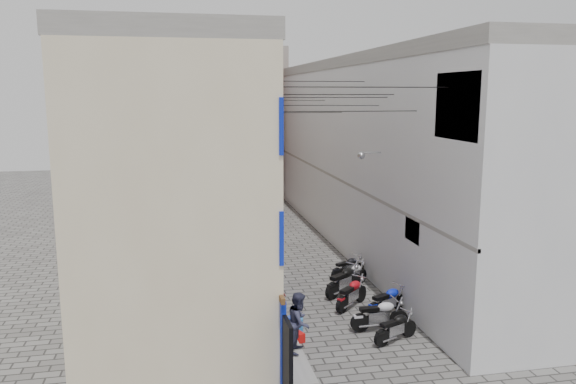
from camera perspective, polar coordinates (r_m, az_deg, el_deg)
plinth at (r=26.62m, az=-4.83°, el=-5.78°), size 0.90×26.00×0.25m
building_left at (r=25.57m, az=-11.50°, el=3.40°), size 5.10×27.00×9.00m
building_right at (r=27.46m, az=9.84°, el=3.91°), size 5.94×26.00×9.00m
building_far_brick_left at (r=40.64m, az=-7.31°, el=6.59°), size 6.00×6.00×10.00m
building_far_brick_right at (r=43.32m, az=-0.84°, el=5.55°), size 5.00×6.00×8.00m
building_far_concrete at (r=46.76m, az=-5.40°, el=7.67°), size 8.00×5.00×11.00m
far_shopfront at (r=38.48m, az=-3.91°, el=0.77°), size 2.00×0.30×2.40m
overhead_wires at (r=20.70m, az=2.35°, el=9.39°), size 5.80×13.02×1.32m
motorcycle_a at (r=17.50m, az=10.90°, el=-13.24°), size 1.75×1.17×0.97m
motorcycle_b at (r=18.18m, az=9.29°, el=-12.08°), size 1.91×0.65×1.10m
motorcycle_c at (r=19.38m, az=10.13°, el=-10.72°), size 1.93×1.30×1.07m
motorcycle_d at (r=19.85m, az=6.50°, el=-10.08°), size 1.81×1.72×1.10m
motorcycle_e at (r=21.02m, az=5.71°, el=-8.81°), size 2.00×1.69×1.17m
motorcycle_f at (r=21.88m, az=6.67°, el=-8.28°), size 1.70×1.53×1.01m
motorcycle_g at (r=22.85m, az=6.15°, el=-7.52°), size 1.76×1.16×0.98m
person_a at (r=17.80m, az=-0.82°, el=-10.78°), size 0.39×0.58×1.55m
person_b at (r=15.94m, az=1.16°, el=-13.06°), size 0.95×1.03×1.69m
water_jug_near at (r=17.69m, az=0.97°, el=-13.54°), size 0.42×0.42×0.55m
water_jug_far at (r=17.91m, az=0.45°, el=-13.30°), size 0.39×0.39×0.51m
red_crate at (r=17.31m, az=0.85°, el=-14.58°), size 0.52×0.46×0.27m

